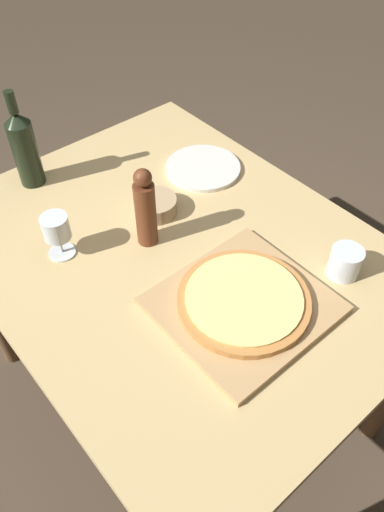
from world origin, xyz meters
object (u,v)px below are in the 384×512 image
pizza (243,300)px  wine_glass (56,229)px  small_bowl (155,205)px  wine_bottle (24,148)px  pepper_mill (145,209)px

pizza → wine_glass: size_ratio=2.54×
pizza → small_bowl: bearing=82.3°
pizza → wine_bottle: 0.79m
wine_bottle → small_bowl: (0.20, -0.36, -0.10)m
wine_glass → small_bowl: size_ratio=1.02×
pizza → pepper_mill: size_ratio=1.35×
pepper_mill → wine_glass: 0.23m
pizza → wine_bottle: (-0.15, 0.77, 0.09)m
pizza → pepper_mill: (-0.03, 0.33, 0.08)m
pizza → pepper_mill: pepper_mill is taller
wine_glass → wine_bottle: bearing=74.6°
wine_bottle → small_bowl: size_ratio=2.43×
pepper_mill → wine_glass: pepper_mill is taller
wine_glass → small_bowl: (0.29, -0.03, -0.06)m
wine_bottle → small_bowl: 0.42m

